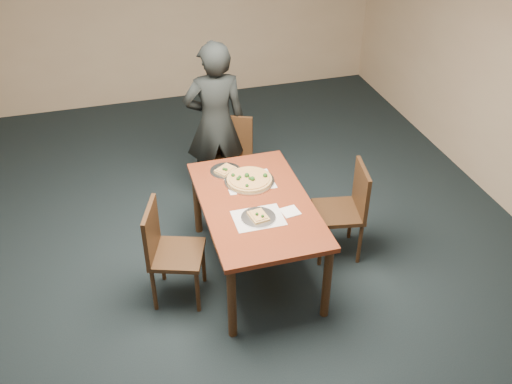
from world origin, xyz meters
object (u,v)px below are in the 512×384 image
object	(u,v)px
slice_plate_far	(226,170)
chair_left	(167,248)
dining_table	(256,211)
chair_far	(231,156)
pizza_pan	(249,180)
chair_right	(347,206)
slice_plate_near	(258,217)
diner	(215,124)

from	to	relation	value
slice_plate_far	chair_left	bearing A→B (deg)	-135.56
dining_table	slice_plate_far	xyz separation A→B (m)	(-0.14, 0.53, 0.10)
chair_far	pizza_pan	distance (m)	0.89
chair_right	slice_plate_near	xyz separation A→B (m)	(-0.90, -0.25, 0.25)
dining_table	slice_plate_near	distance (m)	0.25
dining_table	slice_plate_far	bearing A→B (deg)	104.38
chair_left	pizza_pan	size ratio (longest dim) A/B	2.06
chair_left	slice_plate_far	xyz separation A→B (m)	(0.65, 0.64, 0.25)
chair_far	slice_plate_near	xyz separation A→B (m)	(-0.11, -1.38, 0.25)
pizza_pan	chair_left	bearing A→B (deg)	-152.86
chair_far	diner	bearing A→B (deg)	165.46
chair_far	slice_plate_far	xyz separation A→B (m)	(-0.20, -0.63, 0.25)
chair_far	diner	distance (m)	0.37
chair_left	slice_plate_near	distance (m)	0.79
dining_table	chair_right	xyz separation A→B (m)	(0.86, 0.03, -0.14)
dining_table	slice_plate_far	size ratio (longest dim) A/B	5.36
pizza_pan	slice_plate_far	distance (m)	0.27
dining_table	pizza_pan	world-z (taller)	pizza_pan
chair_right	slice_plate_far	distance (m)	1.14
dining_table	slice_plate_near	xyz separation A→B (m)	(-0.04, -0.22, 0.11)
chair_left	dining_table	bearing A→B (deg)	-63.12
chair_left	diner	size ratio (longest dim) A/B	0.53
chair_right	pizza_pan	bearing A→B (deg)	-98.18
chair_right	pizza_pan	size ratio (longest dim) A/B	2.06
diner	pizza_pan	size ratio (longest dim) A/B	3.86
chair_right	pizza_pan	world-z (taller)	chair_right
chair_right	diner	size ratio (longest dim) A/B	0.53
chair_left	chair_right	bearing A→B (deg)	-66.29
chair_left	diner	world-z (taller)	diner
diner	pizza_pan	xyz separation A→B (m)	(0.09, -0.95, -0.08)
pizza_pan	slice_plate_near	size ratio (longest dim) A/B	1.58
slice_plate_near	slice_plate_far	size ratio (longest dim) A/B	1.00
diner	slice_plate_far	bearing A→B (deg)	87.19
chair_far	chair_right	bearing A→B (deg)	-30.87
slice_plate_near	pizza_pan	bearing A→B (deg)	82.44
diner	slice_plate_near	size ratio (longest dim) A/B	6.10
dining_table	chair_left	distance (m)	0.81
diner	dining_table	bearing A→B (deg)	95.77
dining_table	chair_right	bearing A→B (deg)	1.79
diner	slice_plate_near	xyz separation A→B (m)	(0.02, -1.48, -0.09)
chair_far	chair_left	bearing A→B (deg)	-99.71
diner	slice_plate_near	bearing A→B (deg)	93.69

